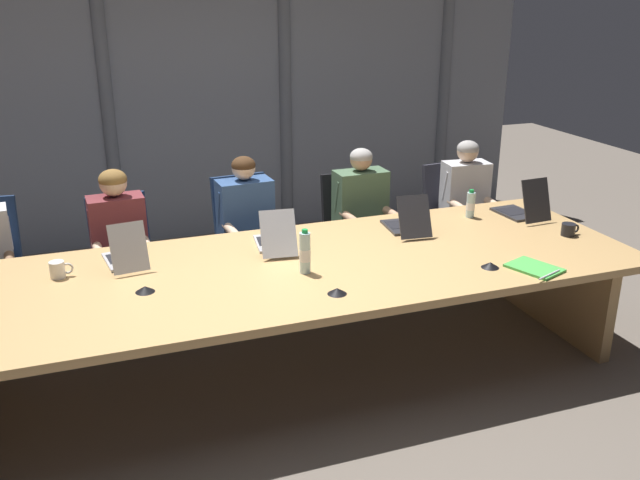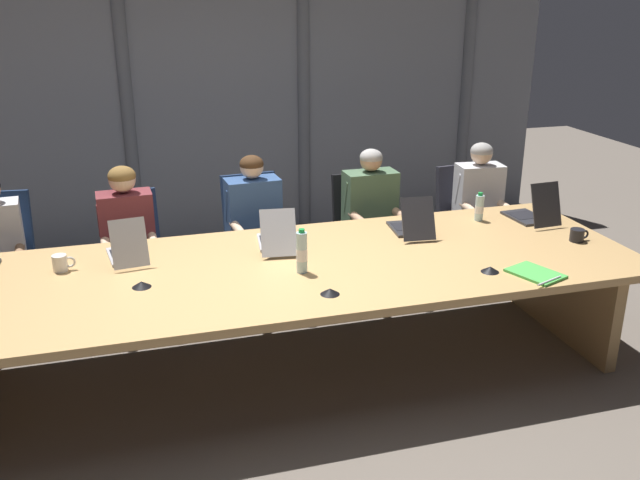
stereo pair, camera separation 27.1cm
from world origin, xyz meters
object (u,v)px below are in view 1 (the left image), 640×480
object	(u,v)px
office_chair_right_end	(454,231)
person_left_mid	(120,242)
conference_mic_left_side	(490,265)
conference_mic_right_side	(337,291)
water_bottle_primary	(305,253)
water_bottle_secondary	(471,205)
laptop_center	(275,240)
person_right_mid	(364,214)
office_chair_left_mid	(128,274)
coffee_mug_far	(58,270)
spiral_notepad	(535,268)
person_right_end	(469,203)
laptop_right_mid	(406,223)
office_chair_center	(249,256)
office_chair_right_mid	(354,245)
laptop_right_end	(522,209)
coffee_mug_near	(569,229)
laptop_left_mid	(125,256)
conference_mic_middle	(145,289)
person_center	(249,226)

from	to	relation	value
office_chair_right_end	person_left_mid	world-z (taller)	person_left_mid
conference_mic_left_side	conference_mic_right_side	xyz separation A→B (m)	(-1.02, -0.04, 0.00)
water_bottle_primary	water_bottle_secondary	distance (m)	1.60
laptop_center	person_right_mid	bearing A→B (deg)	-46.82
office_chair_left_mid	coffee_mug_far	world-z (taller)	office_chair_left_mid
person_left_mid	spiral_notepad	xyz separation A→B (m)	(2.31, -1.56, 0.08)
conference_mic_right_side	person_right_end	bearing A→B (deg)	40.24
person_right_mid	water_bottle_secondary	distance (m)	0.84
laptop_right_mid	conference_mic_right_side	bearing A→B (deg)	139.94
office_chair_center	conference_mic_right_side	distance (m)	1.69
office_chair_right_mid	water_bottle_primary	bearing A→B (deg)	-32.11
laptop_right_end	office_chair_center	distance (m)	2.10
laptop_center	person_right_mid	distance (m)	1.16
laptop_center	coffee_mug_near	distance (m)	2.02
office_chair_right_end	person_left_mid	xyz separation A→B (m)	(-2.79, -0.15, 0.31)
laptop_right_end	laptop_center	bearing A→B (deg)	86.62
laptop_left_mid	person_right_end	world-z (taller)	person_right_end
laptop_right_end	water_bottle_secondary	xyz separation A→B (m)	(-0.36, 0.13, 0.03)
person_right_end	laptop_right_end	bearing A→B (deg)	7.95
laptop_right_mid	conference_mic_middle	size ratio (longest dim) A/B	4.16
laptop_right_mid	laptop_right_end	xyz separation A→B (m)	(0.95, -0.01, 0.00)
office_chair_left_mid	person_center	bearing A→B (deg)	73.38
office_chair_right_end	water_bottle_secondary	bearing A→B (deg)	-30.27
office_chair_right_mid	coffee_mug_near	world-z (taller)	office_chair_right_mid
laptop_right_mid	spiral_notepad	xyz separation A→B (m)	(0.42, -0.90, -0.05)
person_left_mid	coffee_mug_far	world-z (taller)	person_left_mid
laptop_right_end	person_left_mid	world-z (taller)	person_left_mid
person_left_mid	conference_mic_left_side	size ratio (longest dim) A/B	10.44
office_chair_right_mid	laptop_right_mid	bearing A→B (deg)	4.59
person_center	conference_mic_right_side	size ratio (longest dim) A/B	10.59
office_chair_right_end	person_right_mid	world-z (taller)	person_right_mid
laptop_right_end	water_bottle_primary	world-z (taller)	laptop_right_end
office_chair_right_mid	water_bottle_secondary	distance (m)	1.06
person_center	water_bottle_primary	distance (m)	1.16
laptop_right_end	office_chair_right_mid	bearing A→B (deg)	46.63
laptop_right_mid	laptop_right_end	distance (m)	0.95
conference_mic_left_side	office_chair_left_mid	bearing A→B (deg)	141.86
office_chair_center	conference_mic_right_side	world-z (taller)	office_chair_center
office_chair_right_mid	office_chair_center	bearing A→B (deg)	-88.87
spiral_notepad	office_chair_right_end	bearing A→B (deg)	53.69
water_bottle_primary	person_left_mid	bearing A→B (deg)	130.98
laptop_center	conference_mic_right_side	xyz separation A→B (m)	(0.12, -0.81, -0.04)
office_chair_left_mid	coffee_mug_far	xyz separation A→B (m)	(-0.44, -0.87, 0.44)
coffee_mug_far	water_bottle_primary	bearing A→B (deg)	-16.92
office_chair_center	person_right_end	distance (m)	1.88
laptop_left_mid	person_center	distance (m)	1.15
person_right_end	coffee_mug_far	bearing A→B (deg)	-71.88
laptop_right_end	coffee_mug_far	size ratio (longest dim) A/B	3.30
laptop_center	office_chair_right_mid	xyz separation A→B (m)	(0.91, 0.83, -0.44)
laptop_center	office_chair_right_mid	size ratio (longest dim) A/B	0.54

